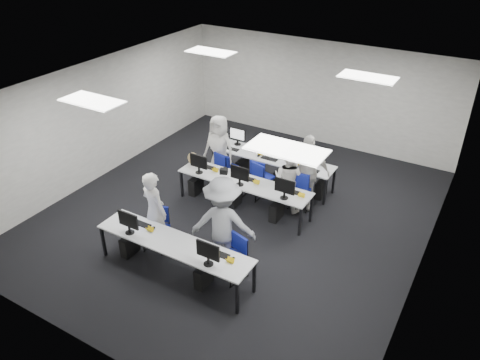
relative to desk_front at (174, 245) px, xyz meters
The scene contains 23 objects.
room 2.54m from the desk_front, 90.00° to the left, with size 9.00×9.02×3.00m.
ceiling_panels 3.33m from the desk_front, 90.00° to the left, with size 5.20×4.60×0.02m.
desk_front is the anchor object (origin of this frame).
desk_mid 2.60m from the desk_front, 90.00° to the left, with size 3.20×0.70×0.73m.
desk_back 4.00m from the desk_front, 90.00° to the left, with size 3.20×0.70×0.73m.
equipment_front 0.38m from the desk_front, behind, with size 2.51×0.41×1.19m.
equipment_mid 2.61m from the desk_front, 94.24° to the left, with size 2.91×0.41×1.19m.
equipment_back 4.04m from the desk_front, 87.27° to the left, with size 2.91×0.41×1.19m.
chair_0 1.01m from the desk_front, 150.71° to the left, with size 0.54×0.57×0.90m.
chair_1 1.17m from the desk_front, 24.62° to the left, with size 0.55×0.57×0.88m.
chair_2 3.28m from the desk_front, 109.66° to the left, with size 0.53×0.56×0.86m.
chair_3 3.22m from the desk_front, 91.21° to the left, with size 0.43×0.47×0.86m.
chair_4 3.39m from the desk_front, 72.79° to the left, with size 0.56×0.60×0.96m.
chair_5 3.59m from the desk_front, 105.51° to the left, with size 0.45×0.49×0.84m.
chair_6 3.45m from the desk_front, 88.96° to the left, with size 0.54×0.56×0.88m.
chair_7 3.55m from the desk_front, 71.98° to the left, with size 0.54×0.58×0.98m.
handbag 3.06m from the desk_front, 118.35° to the left, with size 0.37×0.24×0.30m, color #A08052.
student_0 0.99m from the desk_front, 149.38° to the left, with size 0.63×0.41×1.72m, color silver.
student_1 3.26m from the desk_front, 74.66° to the left, with size 0.74×0.58×1.52m, color silver.
student_2 3.76m from the desk_front, 109.55° to the left, with size 0.84×0.55×1.72m, color silver.
student_3 3.61m from the desk_front, 71.17° to the left, with size 1.07×0.45×1.82m, color silver.
photographer 0.99m from the desk_front, 47.36° to the left, with size 1.24×0.71×1.92m, color gray.
dslr_camera 1.67m from the desk_front, 56.25° to the left, with size 0.14×0.18×0.10m, color black.
Camera 1 is at (4.56, -7.72, 6.08)m, focal length 35.00 mm.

